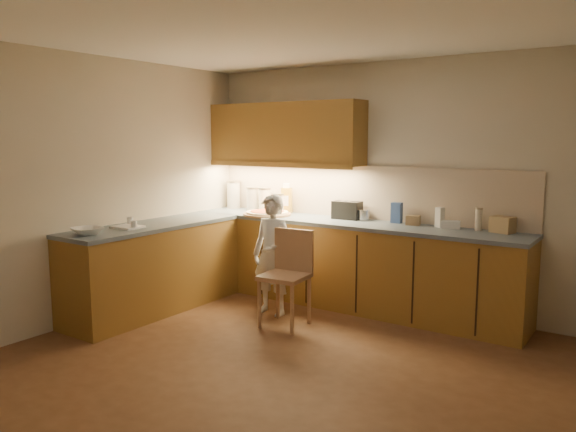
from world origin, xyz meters
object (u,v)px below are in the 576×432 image
object	(u,v)px
pizza_on_board	(267,213)
child	(272,255)
wooden_chair	(288,270)
oil_jug	(287,199)
toaster	(347,210)

from	to	relation	value
pizza_on_board	child	distance (m)	0.82
child	wooden_chair	size ratio (longest dim) A/B	1.34
pizza_on_board	oil_jug	distance (m)	0.33
child	wooden_chair	bearing A→B (deg)	-29.88
toaster	wooden_chair	bearing A→B (deg)	-97.18
pizza_on_board	wooden_chair	distance (m)	1.18
wooden_chair	pizza_on_board	bearing A→B (deg)	131.24
child	wooden_chair	xyz separation A→B (m)	(0.32, -0.18, -0.08)
toaster	pizza_on_board	bearing A→B (deg)	-166.17
pizza_on_board	toaster	world-z (taller)	pizza_on_board
oil_jug	toaster	xyz separation A→B (m)	(0.82, -0.03, -0.06)
oil_jug	pizza_on_board	bearing A→B (deg)	-104.42
child	toaster	size ratio (longest dim) A/B	3.97
wooden_chair	oil_jug	distance (m)	1.39
pizza_on_board	oil_jug	xyz separation A→B (m)	(0.07, 0.29, 0.14)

